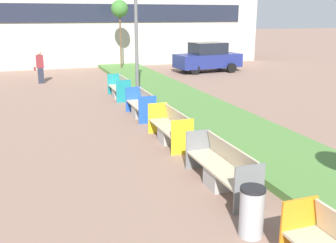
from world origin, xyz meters
TOP-DOWN VIEW (x-y plane):
  - planter_grass_strip at (3.20, 12.00)m, footprint 2.80×120.00m
  - building_backdrop at (4.00, 32.28)m, footprint 20.63×7.69m
  - bench_grey_frame at (0.94, 7.83)m, footprint 0.65×2.38m
  - bench_yellow_frame at (0.94, 11.07)m, footprint 0.65×2.13m
  - bench_blue_frame at (0.93, 14.16)m, footprint 0.65×1.88m
  - bench_teal_frame at (0.94, 17.71)m, footprint 0.65×1.93m
  - litter_bin at (0.53, 5.95)m, footprint 0.42×0.42m
  - street_lamp_post at (1.55, 16.95)m, footprint 0.24×0.44m
  - sapling_tree_far at (2.96, 26.24)m, footprint 1.08×1.08m
  - pedestrian_walking at (-2.20, 22.89)m, footprint 0.53×0.24m
  - parked_car_distant at (8.08, 23.91)m, footprint 4.36×2.19m

SIDE VIEW (x-z plane):
  - planter_grass_strip at x=3.20m, z-range 0.00..0.18m
  - bench_blue_frame at x=0.93m, z-range -0.11..0.83m
  - bench_teal_frame at x=0.94m, z-range -0.11..0.83m
  - bench_yellow_frame at x=0.94m, z-range -0.10..0.84m
  - bench_grey_frame at x=0.94m, z-range -0.09..0.85m
  - litter_bin at x=0.53m, z-range 0.00..0.87m
  - pedestrian_walking at x=-2.20m, z-range 0.02..1.74m
  - parked_car_distant at x=8.08m, z-range -0.02..1.84m
  - building_backdrop at x=4.00m, z-range 0.00..6.66m
  - street_lamp_post at x=1.55m, z-range 0.38..7.24m
  - sapling_tree_far at x=2.96m, z-range 1.63..6.09m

